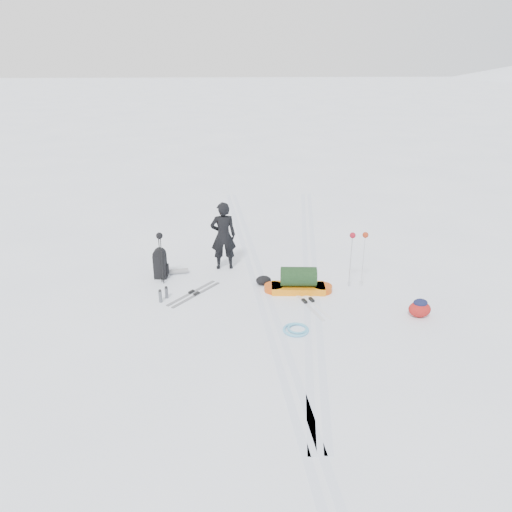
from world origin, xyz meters
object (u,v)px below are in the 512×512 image
at_px(ski_poles_black, 160,242).
at_px(skier, 223,236).
at_px(pulk_sled, 298,282).
at_px(expedition_rucksack, 163,264).

bearing_deg(ski_poles_black, skier, 25.83).
height_order(pulk_sled, ski_poles_black, ski_poles_black).
bearing_deg(skier, pulk_sled, 134.45).
bearing_deg(ski_poles_black, expedition_rucksack, 91.12).
xyz_separation_m(pulk_sled, ski_poles_black, (-3.28, 0.67, 0.85)).
xyz_separation_m(pulk_sled, expedition_rucksack, (-3.30, 1.00, 0.13)).
relative_size(expedition_rucksack, ski_poles_black, 0.64).
distance_m(pulk_sled, expedition_rucksack, 3.45).
bearing_deg(pulk_sled, skier, 144.10).
distance_m(skier, pulk_sled, 2.41).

